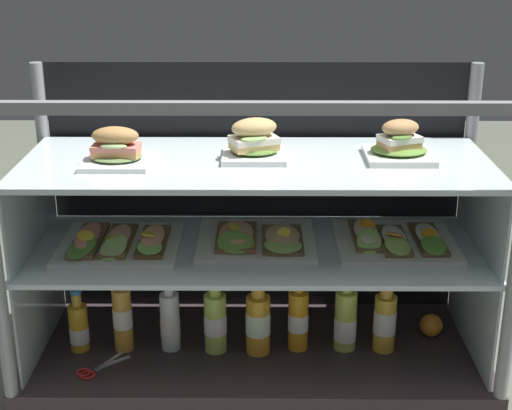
{
  "coord_description": "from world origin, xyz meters",
  "views": [
    {
      "loc": [
        0.01,
        -2.02,
        1.23
      ],
      "look_at": [
        0.0,
        0.0,
        0.49
      ],
      "focal_mm": 53.65,
      "sensor_mm": 36.0,
      "label": 1
    }
  ],
  "objects_px": {
    "open_sandwich_tray_near_right_corner": "(258,239)",
    "orange_fruit_beside_bottles": "(431,325)",
    "plated_roll_sandwich_near_left_corner": "(116,150)",
    "plated_roll_sandwich_left_of_center": "(254,142)",
    "open_sandwich_tray_center": "(395,240)",
    "open_sandwich_tray_right_of_center": "(119,242)",
    "juice_bottle_back_right": "(215,321)",
    "juice_bottle_back_left": "(298,319)",
    "juice_bottle_front_second": "(258,322)",
    "juice_bottle_back_center": "(345,320)",
    "juice_bottle_tucked_behind": "(123,318)",
    "juice_bottle_front_middle": "(170,321)",
    "juice_bottle_front_right_end": "(385,320)",
    "juice_bottle_front_fourth": "(79,327)",
    "kitchen_scissors": "(92,371)",
    "plated_roll_sandwich_right_of_center": "(399,145)"
  },
  "relations": [
    {
      "from": "open_sandwich_tray_right_of_center",
      "to": "open_sandwich_tray_near_right_corner",
      "type": "bearing_deg",
      "value": 4.47
    },
    {
      "from": "juice_bottle_back_right",
      "to": "juice_bottle_back_center",
      "type": "bearing_deg",
      "value": 2.19
    },
    {
      "from": "juice_bottle_back_left",
      "to": "open_sandwich_tray_center",
      "type": "bearing_deg",
      "value": 5.17
    },
    {
      "from": "juice_bottle_back_center",
      "to": "juice_bottle_front_right_end",
      "type": "height_order",
      "value": "juice_bottle_back_center"
    },
    {
      "from": "open_sandwich_tray_right_of_center",
      "to": "juice_bottle_front_right_end",
      "type": "relative_size",
      "value": 1.53
    },
    {
      "from": "juice_bottle_back_left",
      "to": "juice_bottle_back_center",
      "type": "xyz_separation_m",
      "value": [
        0.14,
        0.0,
        -0.0
      ]
    },
    {
      "from": "juice_bottle_front_fourth",
      "to": "juice_bottle_back_right",
      "type": "relative_size",
      "value": 0.83
    },
    {
      "from": "open_sandwich_tray_center",
      "to": "open_sandwich_tray_right_of_center",
      "type": "bearing_deg",
      "value": -178.38
    },
    {
      "from": "juice_bottle_tucked_behind",
      "to": "orange_fruit_beside_bottles",
      "type": "distance_m",
      "value": 0.94
    },
    {
      "from": "juice_bottle_back_center",
      "to": "juice_bottle_back_right",
      "type": "bearing_deg",
      "value": -177.81
    },
    {
      "from": "juice_bottle_front_middle",
      "to": "juice_bottle_front_right_end",
      "type": "xyz_separation_m",
      "value": [
        0.63,
        -0.0,
        0.0
      ]
    },
    {
      "from": "plated_roll_sandwich_near_left_corner",
      "to": "plated_roll_sandwich_left_of_center",
      "type": "bearing_deg",
      "value": 8.89
    },
    {
      "from": "open_sandwich_tray_right_of_center",
      "to": "open_sandwich_tray_center",
      "type": "bearing_deg",
      "value": 1.62
    },
    {
      "from": "plated_roll_sandwich_left_of_center",
      "to": "juice_bottle_front_fourth",
      "type": "relative_size",
      "value": 0.9
    },
    {
      "from": "plated_roll_sandwich_left_of_center",
      "to": "orange_fruit_beside_bottles",
      "type": "xyz_separation_m",
      "value": [
        0.54,
        0.04,
        -0.59
      ]
    },
    {
      "from": "juice_bottle_back_right",
      "to": "juice_bottle_back_center",
      "type": "relative_size",
      "value": 0.98
    },
    {
      "from": "plated_roll_sandwich_right_of_center",
      "to": "orange_fruit_beside_bottles",
      "type": "distance_m",
      "value": 0.6
    },
    {
      "from": "open_sandwich_tray_right_of_center",
      "to": "orange_fruit_beside_bottles",
      "type": "distance_m",
      "value": 0.98
    },
    {
      "from": "juice_bottle_back_right",
      "to": "juice_bottle_front_right_end",
      "type": "distance_m",
      "value": 0.5
    },
    {
      "from": "juice_bottle_tucked_behind",
      "to": "juice_bottle_front_middle",
      "type": "xyz_separation_m",
      "value": [
        0.14,
        0.01,
        -0.01
      ]
    },
    {
      "from": "juice_bottle_front_second",
      "to": "juice_bottle_back_left",
      "type": "bearing_deg",
      "value": 10.35
    },
    {
      "from": "open_sandwich_tray_right_of_center",
      "to": "juice_bottle_front_fourth",
      "type": "bearing_deg",
      "value": -174.22
    },
    {
      "from": "juice_bottle_back_right",
      "to": "juice_bottle_back_center",
      "type": "xyz_separation_m",
      "value": [
        0.38,
        0.01,
        -0.0
      ]
    },
    {
      "from": "open_sandwich_tray_right_of_center",
      "to": "open_sandwich_tray_center",
      "type": "distance_m",
      "value": 0.79
    },
    {
      "from": "juice_bottle_back_right",
      "to": "plated_roll_sandwich_left_of_center",
      "type": "bearing_deg",
      "value": 24.13
    },
    {
      "from": "juice_bottle_back_right",
      "to": "juice_bottle_front_right_end",
      "type": "height_order",
      "value": "juice_bottle_back_right"
    },
    {
      "from": "juice_bottle_front_second",
      "to": "juice_bottle_back_center",
      "type": "bearing_deg",
      "value": 5.05
    },
    {
      "from": "open_sandwich_tray_center",
      "to": "juice_bottle_tucked_behind",
      "type": "xyz_separation_m",
      "value": [
        -0.79,
        -0.03,
        -0.24
      ]
    },
    {
      "from": "plated_roll_sandwich_left_of_center",
      "to": "juice_bottle_back_right",
      "type": "height_order",
      "value": "plated_roll_sandwich_left_of_center"
    },
    {
      "from": "plated_roll_sandwich_near_left_corner",
      "to": "juice_bottle_front_middle",
      "type": "bearing_deg",
      "value": 7.73
    },
    {
      "from": "juice_bottle_back_center",
      "to": "juice_bottle_front_right_end",
      "type": "xyz_separation_m",
      "value": [
        0.12,
        -0.01,
        0.0
      ]
    },
    {
      "from": "plated_roll_sandwich_near_left_corner",
      "to": "juice_bottle_front_second",
      "type": "height_order",
      "value": "plated_roll_sandwich_near_left_corner"
    },
    {
      "from": "juice_bottle_tucked_behind",
      "to": "juice_bottle_front_second",
      "type": "height_order",
      "value": "juice_bottle_tucked_behind"
    },
    {
      "from": "open_sandwich_tray_center",
      "to": "juice_bottle_front_middle",
      "type": "distance_m",
      "value": 0.7
    },
    {
      "from": "plated_roll_sandwich_near_left_corner",
      "to": "kitchen_scissors",
      "type": "relative_size",
      "value": 1.16
    },
    {
      "from": "juice_bottle_back_left",
      "to": "orange_fruit_beside_bottles",
      "type": "xyz_separation_m",
      "value": [
        0.41,
        0.07,
        -0.06
      ]
    },
    {
      "from": "juice_bottle_back_center",
      "to": "juice_bottle_front_fourth",
      "type": "bearing_deg",
      "value": -179.12
    },
    {
      "from": "juice_bottle_front_middle",
      "to": "juice_bottle_back_center",
      "type": "distance_m",
      "value": 0.52
    },
    {
      "from": "open_sandwich_tray_near_right_corner",
      "to": "juice_bottle_front_middle",
      "type": "bearing_deg",
      "value": -171.81
    },
    {
      "from": "plated_roll_sandwich_near_left_corner",
      "to": "kitchen_scissors",
      "type": "bearing_deg",
      "value": -126.61
    },
    {
      "from": "juice_bottle_back_right",
      "to": "juice_bottle_tucked_behind",
      "type": "bearing_deg",
      "value": 179.09
    },
    {
      "from": "open_sandwich_tray_near_right_corner",
      "to": "orange_fruit_beside_bottles",
      "type": "xyz_separation_m",
      "value": [
        0.53,
        0.04,
        -0.3
      ]
    },
    {
      "from": "plated_roll_sandwich_near_left_corner",
      "to": "orange_fruit_beside_bottles",
      "type": "relative_size",
      "value": 2.61
    },
    {
      "from": "juice_bottle_back_left",
      "to": "juice_bottle_front_right_end",
      "type": "distance_m",
      "value": 0.26
    },
    {
      "from": "plated_roll_sandwich_right_of_center",
      "to": "juice_bottle_front_middle",
      "type": "height_order",
      "value": "plated_roll_sandwich_right_of_center"
    },
    {
      "from": "plated_roll_sandwich_left_of_center",
      "to": "juice_bottle_front_second",
      "type": "bearing_deg",
      "value": -79.06
    },
    {
      "from": "juice_bottle_back_right",
      "to": "juice_bottle_back_center",
      "type": "height_order",
      "value": "juice_bottle_back_center"
    },
    {
      "from": "juice_bottle_back_right",
      "to": "orange_fruit_beside_bottles",
      "type": "xyz_separation_m",
      "value": [
        0.66,
        0.09,
        -0.06
      ]
    },
    {
      "from": "kitchen_scissors",
      "to": "juice_bottle_front_middle",
      "type": "bearing_deg",
      "value": 32.5
    },
    {
      "from": "open_sandwich_tray_center",
      "to": "orange_fruit_beside_bottles",
      "type": "xyz_separation_m",
      "value": [
        0.14,
        0.05,
        -0.31
      ]
    }
  ]
}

